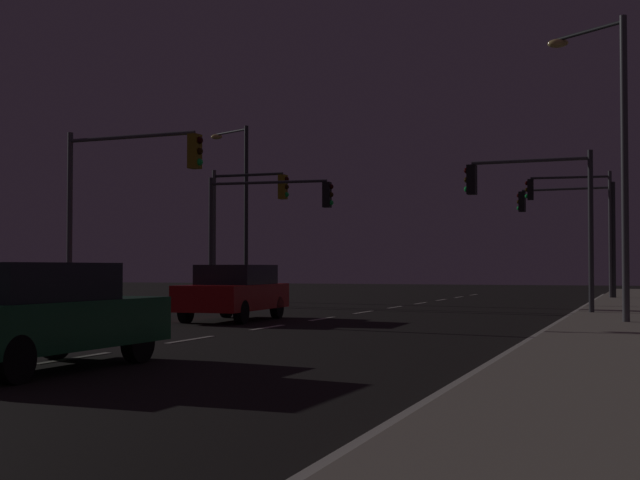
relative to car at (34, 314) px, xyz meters
The scene contains 14 objects.
ground_plane 10.23m from the car, 92.80° to the left, with size 112.00×112.00×0.00m, color black.
sidewalk_right 12.84m from the car, 52.62° to the left, with size 2.93×77.00×0.14m, color #9E937F.
lane_markings_center 13.71m from the car, 92.09° to the left, with size 0.14×50.00×0.01m.
lane_edge_line 16.37m from the car, 68.22° to the left, with size 0.14×53.00×0.01m.
car is the anchor object (origin of this frame).
car_oncoming 12.41m from the car, 102.00° to the left, with size 2.07×4.50×1.57m.
traffic_light_mid_left 32.03m from the car, 80.51° to the left, with size 3.80×0.65×5.71m.
traffic_light_far_right 22.63m from the car, 107.00° to the left, with size 3.34×0.34×5.40m.
traffic_light_mid_right 18.55m from the car, 74.11° to the left, with size 3.99×0.42×4.94m.
traffic_light_far_left 21.38m from the car, 104.44° to the left, with size 5.03×0.53×4.98m.
traffic_light_overhead_east 32.31m from the car, 81.00° to the left, with size 4.43×0.63×5.21m.
traffic_light_near_left 12.88m from the car, 116.44° to the left, with size 4.57×0.50×5.46m.
street_lamp_far_end 15.65m from the car, 60.04° to the left, with size 2.09×1.58×7.72m.
street_lamp_corner 26.84m from the car, 108.69° to the left, with size 2.32×1.27×7.73m.
Camera 1 is at (8.91, -3.56, 1.50)m, focal length 50.51 mm.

